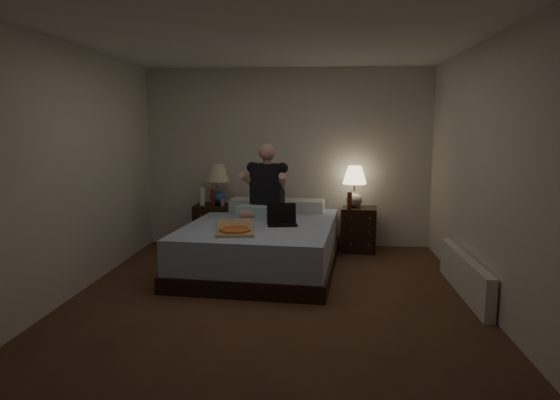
# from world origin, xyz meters

# --- Properties ---
(floor) EXTENTS (4.00, 4.50, 0.00)m
(floor) POSITION_xyz_m (0.00, 0.00, 0.00)
(floor) COLOR brown
(floor) RESTS_ON ground
(ceiling) EXTENTS (4.00, 4.50, 0.00)m
(ceiling) POSITION_xyz_m (0.00, 0.00, 2.50)
(ceiling) COLOR white
(ceiling) RESTS_ON ground
(wall_back) EXTENTS (4.00, 0.00, 2.50)m
(wall_back) POSITION_xyz_m (0.00, 2.25, 1.25)
(wall_back) COLOR silver
(wall_back) RESTS_ON ground
(wall_front) EXTENTS (4.00, 0.00, 2.50)m
(wall_front) POSITION_xyz_m (0.00, -2.25, 1.25)
(wall_front) COLOR silver
(wall_front) RESTS_ON ground
(wall_left) EXTENTS (0.00, 4.50, 2.50)m
(wall_left) POSITION_xyz_m (-2.00, 0.00, 1.25)
(wall_left) COLOR silver
(wall_left) RESTS_ON ground
(wall_right) EXTENTS (0.00, 4.50, 2.50)m
(wall_right) POSITION_xyz_m (2.00, 0.00, 1.25)
(wall_right) COLOR silver
(wall_right) RESTS_ON ground
(bed) EXTENTS (1.87, 2.37, 0.56)m
(bed) POSITION_xyz_m (-0.23, 1.02, 0.28)
(bed) COLOR #546FA8
(bed) RESTS_ON floor
(nightstand_left) EXTENTS (0.49, 0.44, 0.62)m
(nightstand_left) POSITION_xyz_m (-1.01, 1.91, 0.31)
(nightstand_left) COLOR black
(nightstand_left) RESTS_ON floor
(nightstand_right) EXTENTS (0.51, 0.47, 0.60)m
(nightstand_right) POSITION_xyz_m (1.00, 1.96, 0.30)
(nightstand_right) COLOR black
(nightstand_right) RESTS_ON floor
(lamp_left) EXTENTS (0.33, 0.33, 0.56)m
(lamp_left) POSITION_xyz_m (-0.94, 1.94, 0.90)
(lamp_left) COLOR #284A95
(lamp_left) RESTS_ON nightstand_left
(lamp_right) EXTENTS (0.34, 0.34, 0.56)m
(lamp_right) POSITION_xyz_m (0.93, 2.00, 0.88)
(lamp_right) COLOR #9B9B92
(lamp_right) RESTS_ON nightstand_right
(water_bottle) EXTENTS (0.07, 0.07, 0.25)m
(water_bottle) POSITION_xyz_m (-1.13, 1.83, 0.75)
(water_bottle) COLOR white
(water_bottle) RESTS_ON nightstand_left
(soda_can) EXTENTS (0.07, 0.07, 0.10)m
(soda_can) POSITION_xyz_m (-0.85, 1.80, 0.67)
(soda_can) COLOR beige
(soda_can) RESTS_ON nightstand_left
(beer_bottle_left) EXTENTS (0.06, 0.06, 0.23)m
(beer_bottle_left) POSITION_xyz_m (-0.98, 1.79, 0.74)
(beer_bottle_left) COLOR #591A0C
(beer_bottle_left) RESTS_ON nightstand_left
(beer_bottle_right) EXTENTS (0.06, 0.06, 0.23)m
(beer_bottle_right) POSITION_xyz_m (0.85, 1.82, 0.72)
(beer_bottle_right) COLOR #5B220D
(beer_bottle_right) RESTS_ON nightstand_right
(person) EXTENTS (0.75, 0.64, 0.93)m
(person) POSITION_xyz_m (-0.21, 1.40, 1.02)
(person) COLOR black
(person) RESTS_ON bed
(laptop) EXTENTS (0.38, 0.33, 0.24)m
(laptop) POSITION_xyz_m (0.03, 0.89, 0.68)
(laptop) COLOR black
(laptop) RESTS_ON bed
(pizza_box) EXTENTS (0.51, 0.81, 0.08)m
(pizza_box) POSITION_xyz_m (-0.44, 0.37, 0.60)
(pizza_box) COLOR tan
(pizza_box) RESTS_ON bed
(radiator) EXTENTS (0.10, 1.60, 0.40)m
(radiator) POSITION_xyz_m (1.93, 0.24, 0.20)
(radiator) COLOR silver
(radiator) RESTS_ON floor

